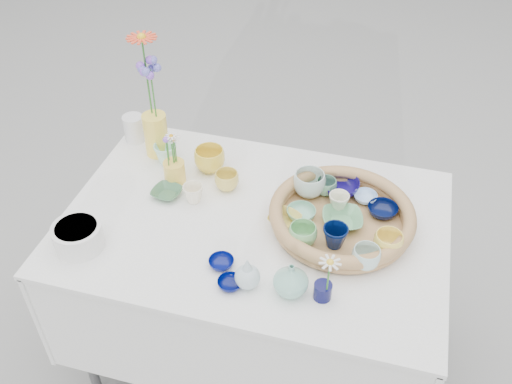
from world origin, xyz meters
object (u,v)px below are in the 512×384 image
(wicker_tray, at_px, (342,217))
(tall_vase_yellow, at_px, (156,135))
(display_table, at_px, (255,353))
(bud_vase_seafoam, at_px, (291,279))

(wicker_tray, distance_m, tall_vase_yellow, 0.77)
(display_table, xyz_separation_m, bud_vase_seafoam, (0.18, -0.26, 0.82))
(display_table, distance_m, bud_vase_seafoam, 0.88)
(display_table, height_order, wicker_tray, wicker_tray)
(bud_vase_seafoam, xyz_separation_m, tall_vase_yellow, (-0.64, 0.53, 0.03))
(display_table, bearing_deg, bud_vase_seafoam, -55.48)
(wicker_tray, height_order, tall_vase_yellow, tall_vase_yellow)
(bud_vase_seafoam, height_order, tall_vase_yellow, tall_vase_yellow)
(bud_vase_seafoam, bearing_deg, display_table, 124.52)
(display_table, distance_m, tall_vase_yellow, 1.00)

